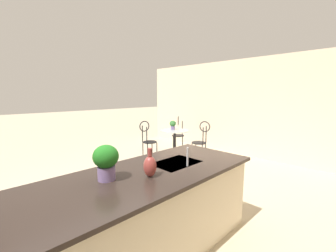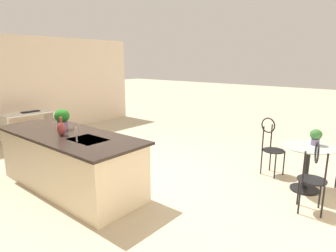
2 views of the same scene
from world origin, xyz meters
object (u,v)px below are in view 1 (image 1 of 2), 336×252
object	(u,v)px
chair_by_island	(148,138)
potted_plant_on_table	(173,124)
chair_near_window	(201,139)
vase_on_counter	(150,166)
bistro_table	(175,141)
potted_plant_counter_near	(106,160)
chair_toward_desk	(178,132)

from	to	relation	value
chair_by_island	potted_plant_on_table	xyz separation A→B (m)	(-0.75, 0.20, 0.31)
potted_plant_on_table	chair_near_window	bearing A→B (deg)	102.96
chair_by_island	vase_on_counter	world-z (taller)	vase_on_counter
bistro_table	chair_near_window	bearing A→B (deg)	108.92
potted_plant_on_table	potted_plant_counter_near	bearing A→B (deg)	35.24
vase_on_counter	chair_by_island	bearing A→B (deg)	-128.86
chair_near_window	vase_on_counter	size ratio (longest dim) A/B	3.62
chair_toward_desk	vase_on_counter	size ratio (longest dim) A/B	3.62
chair_near_window	vase_on_counter	distance (m)	3.67
bistro_table	vase_on_counter	xyz separation A→B (m)	(2.95, 2.46, 0.58)
bistro_table	chair_near_window	xyz separation A→B (m)	(-0.25, 0.72, 0.13)
bistro_table	potted_plant_counter_near	size ratio (longest dim) A/B	2.34
chair_near_window	vase_on_counter	bearing A→B (deg)	28.63
bistro_table	chair_toward_desk	bearing A→B (deg)	-144.24
bistro_table	chair_toward_desk	distance (m)	0.76
chair_toward_desk	potted_plant_counter_near	distance (m)	4.77
chair_toward_desk	potted_plant_on_table	world-z (taller)	chair_toward_desk
chair_by_island	potted_plant_counter_near	world-z (taller)	potted_plant_counter_near
bistro_table	vase_on_counter	bearing A→B (deg)	39.87
bistro_table	potted_plant_on_table	world-z (taller)	potted_plant_on_table
chair_by_island	potted_plant_on_table	size ratio (longest dim) A/B	4.07
chair_near_window	potted_plant_on_table	xyz separation A→B (m)	(0.20, -0.85, 0.31)
chair_near_window	potted_plant_on_table	bearing A→B (deg)	-77.04
bistro_table	chair_by_island	distance (m)	0.78
vase_on_counter	chair_toward_desk	bearing A→B (deg)	-140.80
chair_near_window	chair_by_island	bearing A→B (deg)	-47.76
potted_plant_on_table	potted_plant_counter_near	distance (m)	4.11
chair_near_window	bistro_table	bearing A→B (deg)	-71.08
chair_by_island	vase_on_counter	size ratio (longest dim) A/B	3.62
bistro_table	vase_on_counter	world-z (taller)	vase_on_counter
chair_toward_desk	bistro_table	bearing A→B (deg)	35.76
chair_toward_desk	vase_on_counter	bearing A→B (deg)	39.20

